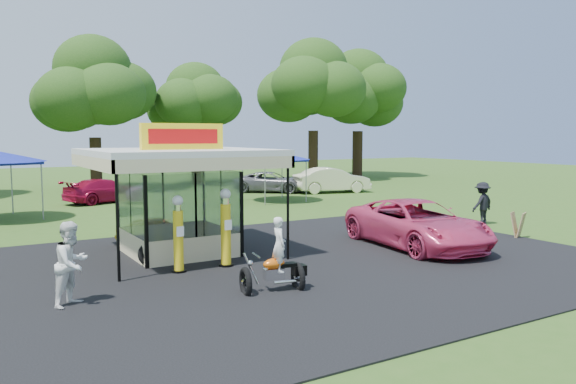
% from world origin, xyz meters
% --- Properties ---
extents(ground, '(120.00, 120.00, 0.00)m').
position_xyz_m(ground, '(0.00, 0.00, 0.00)').
color(ground, '#33581B').
rests_on(ground, ground).
extents(asphalt_apron, '(20.00, 14.00, 0.04)m').
position_xyz_m(asphalt_apron, '(0.00, 2.00, 0.02)').
color(asphalt_apron, black).
rests_on(asphalt_apron, ground).
extents(gas_station_kiosk, '(5.40, 5.40, 4.18)m').
position_xyz_m(gas_station_kiosk, '(-2.00, 4.99, 1.78)').
color(gas_station_kiosk, white).
rests_on(gas_station_kiosk, ground).
extents(gas_pump_left, '(0.41, 0.41, 2.18)m').
position_xyz_m(gas_pump_left, '(-2.87, 2.63, 1.04)').
color(gas_pump_left, black).
rests_on(gas_pump_left, ground).
extents(gas_pump_right, '(0.43, 0.43, 2.30)m').
position_xyz_m(gas_pump_right, '(-1.44, 2.61, 1.10)').
color(gas_pump_right, black).
rests_on(gas_pump_right, ground).
extents(motorcycle, '(1.68, 1.01, 1.92)m').
position_xyz_m(motorcycle, '(-1.45, -0.36, 0.75)').
color(motorcycle, black).
rests_on(motorcycle, ground).
extents(spare_tires, '(0.86, 0.52, 0.74)m').
position_xyz_m(spare_tires, '(-3.24, 3.77, 0.36)').
color(spare_tires, black).
rests_on(spare_tires, ground).
extents(a_frame_sign, '(0.58, 0.67, 0.96)m').
position_xyz_m(a_frame_sign, '(9.84, 1.29, 0.48)').
color(a_frame_sign, '#593819').
rests_on(a_frame_sign, ground).
extents(kiosk_car, '(2.82, 1.13, 0.96)m').
position_xyz_m(kiosk_car, '(-2.00, 7.20, 0.48)').
color(kiosk_car, yellow).
rests_on(kiosk_car, ground).
extents(pink_sedan, '(3.36, 6.09, 1.61)m').
position_xyz_m(pink_sedan, '(5.35, 1.91, 0.81)').
color(pink_sedan, '#DA3B6B').
rests_on(pink_sedan, ground).
extents(spectator_west, '(1.18, 1.16, 1.92)m').
position_xyz_m(spectator_west, '(-5.93, 1.02, 0.96)').
color(spectator_west, white).
rests_on(spectator_west, ground).
extents(spectator_east_a, '(1.25, 0.80, 1.83)m').
position_xyz_m(spectator_east_a, '(11.24, 4.13, 0.92)').
color(spectator_east_a, black).
rests_on(spectator_east_a, ground).
extents(bg_car_b, '(5.04, 3.34, 1.36)m').
position_xyz_m(bg_car_b, '(-0.76, 20.53, 0.68)').
color(bg_car_b, '#A30C31').
rests_on(bg_car_b, ground).
extents(bg_car_d, '(5.22, 4.89, 1.36)m').
position_xyz_m(bg_car_d, '(10.21, 20.75, 0.68)').
color(bg_car_d, slate).
rests_on(bg_car_d, ground).
extents(bg_car_e, '(5.33, 2.89, 1.67)m').
position_xyz_m(bg_car_e, '(13.53, 18.42, 0.83)').
color(bg_car_e, beige).
rests_on(bg_car_e, ground).
extents(tent_east, '(4.16, 4.16, 2.91)m').
position_xyz_m(tent_east, '(7.79, 16.11, 2.63)').
color(tent_east, gray).
rests_on(tent_east, ground).
extents(oak_far_c, '(8.78, 8.78, 10.35)m').
position_xyz_m(oak_far_c, '(0.40, 28.04, 6.57)').
color(oak_far_c, black).
rests_on(oak_far_c, ground).
extents(oak_far_d, '(7.70, 7.70, 9.17)m').
position_xyz_m(oak_far_d, '(8.22, 29.12, 5.84)').
color(oak_far_d, black).
rests_on(oak_far_d, ground).
extents(oak_far_e, '(9.79, 9.79, 11.66)m').
position_xyz_m(oak_far_e, '(18.40, 28.06, 7.44)').
color(oak_far_e, black).
rests_on(oak_far_e, ground).
extents(oak_far_f, '(9.45, 9.45, 11.38)m').
position_xyz_m(oak_far_f, '(24.17, 29.35, 7.31)').
color(oak_far_f, black).
rests_on(oak_far_f, ground).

